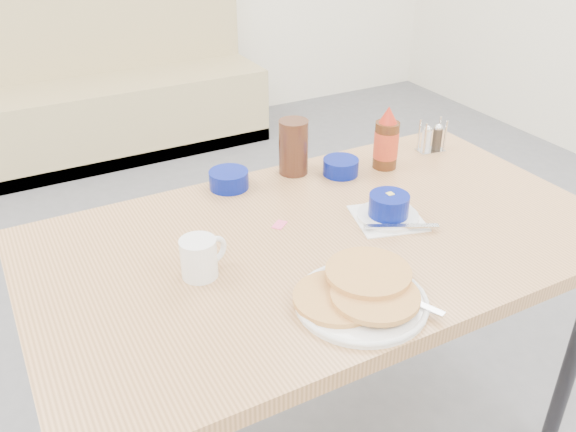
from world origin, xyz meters
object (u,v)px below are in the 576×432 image
pancake_plate (361,295)px  booth_bench (99,95)px  creamer_bowl (229,180)px  condiment_caddy (432,140)px  butter_bowl (341,167)px  dining_table (325,257)px  coffee_mug (200,257)px  amber_tumbler (293,147)px  syrup_bottle (386,141)px  grits_setting (389,209)px

pancake_plate → booth_bench: bearing=88.5°
creamer_bowl → condiment_caddy: condiment_caddy is taller
butter_bowl → dining_table: bearing=-128.8°
creamer_bowl → dining_table: bearing=-73.2°
pancake_plate → creamer_bowl: size_ratio=2.48×
booth_bench → coffee_mug: 2.60m
amber_tumbler → condiment_caddy: amber_tumbler is taller
dining_table → amber_tumbler: amber_tumbler is taller
pancake_plate → syrup_bottle: (0.43, 0.50, 0.06)m
amber_tumbler → syrup_bottle: 0.27m
grits_setting → syrup_bottle: (0.17, 0.25, 0.05)m
amber_tumbler → grits_setting: bearing=-77.2°
butter_bowl → condiment_caddy: condiment_caddy is taller
amber_tumbler → condiment_caddy: bearing=-8.9°
pancake_plate → coffee_mug: size_ratio=2.36×
grits_setting → syrup_bottle: bearing=55.5°
booth_bench → pancake_plate: (-0.07, -2.79, 0.43)m
butter_bowl → coffee_mug: bearing=-152.8°
butter_bowl → syrup_bottle: size_ratio=0.55×
booth_bench → coffee_mug: size_ratio=16.61×
booth_bench → pancake_plate: 2.82m
booth_bench → grits_setting: booth_bench is taller
pancake_plate → amber_tumbler: 0.62m
amber_tumbler → booth_bench: bearing=92.6°
booth_bench → creamer_bowl: bearing=-92.7°
pancake_plate → creamer_bowl: bearing=92.9°
creamer_bowl → amber_tumbler: amber_tumbler is taller
amber_tumbler → condiment_caddy: (0.45, -0.07, -0.04)m
dining_table → coffee_mug: bearing=-178.3°
amber_tumbler → dining_table: bearing=-106.3°
dining_table → butter_bowl: 0.35m
booth_bench → grits_setting: size_ratio=8.88×
dining_table → pancake_plate: (-0.07, -0.26, 0.08)m
dining_table → condiment_caddy: bearing=26.2°
creamer_bowl → butter_bowl: 0.32m
pancake_plate → creamer_bowl: 0.60m
grits_setting → syrup_bottle: syrup_bottle is taller
booth_bench → dining_table: size_ratio=1.36×
dining_table → butter_bowl: size_ratio=13.70×
condiment_caddy → coffee_mug: bearing=-153.7°
grits_setting → butter_bowl: 0.28m
grits_setting → butter_bowl: (0.03, 0.27, -0.01)m
pancake_plate → creamer_bowl: same height
coffee_mug → syrup_bottle: 0.72m
creamer_bowl → amber_tumbler: (0.20, 0.00, 0.06)m
dining_table → pancake_plate: 0.28m
creamer_bowl → booth_bench: bearing=87.3°
syrup_bottle → coffee_mug: bearing=-159.4°
dining_table → coffee_mug: 0.34m
dining_table → grits_setting: 0.20m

